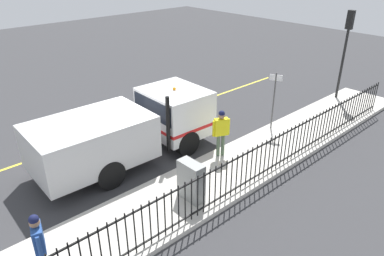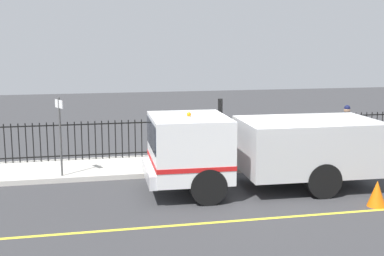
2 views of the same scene
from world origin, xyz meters
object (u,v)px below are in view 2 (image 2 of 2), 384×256
Objects in this scene: work_truck at (252,146)px; worker_standing at (165,136)px; traffic_cone at (377,193)px; street_sign at (60,127)px; pedestrian_distant at (346,123)px; utility_cabinet at (230,140)px.

work_truck is 3.82× the size of worker_standing.
work_truck is at bearing -19.92° from worker_standing.
traffic_cone is 9.08m from street_sign.
worker_standing is 6.93m from pedestrian_distant.
worker_standing reaches higher than utility_cabinet.
street_sign is (-1.29, 5.66, 0.88)m from utility_cabinet.
street_sign reaches higher than utility_cabinet.
utility_cabinet is 5.87m from street_sign.
street_sign is at bearing 114.07° from pedestrian_distant.
traffic_cone is at bearing 176.15° from pedestrian_distant.
work_truck reaches higher than utility_cabinet.
worker_standing is 6.47m from traffic_cone.
pedestrian_distant is 1.42× the size of utility_cabinet.
street_sign is (-0.12, 3.18, 0.41)m from worker_standing.
worker_standing is at bearing -87.83° from street_sign.
work_truck is 3.85× the size of pedestrian_distant.
utility_cabinet reaches higher than traffic_cone.
traffic_cone is (-4.26, -4.79, -0.89)m from worker_standing.
work_truck is 3.05m from worker_standing.
pedestrian_distant is at bearing -90.85° from utility_cabinet.
work_truck reaches higher than pedestrian_distant.
worker_standing is (2.17, 2.15, -0.04)m from work_truck.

